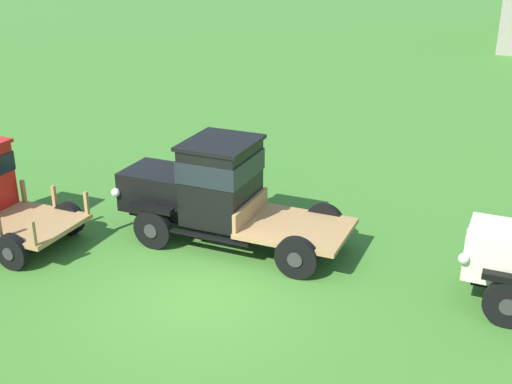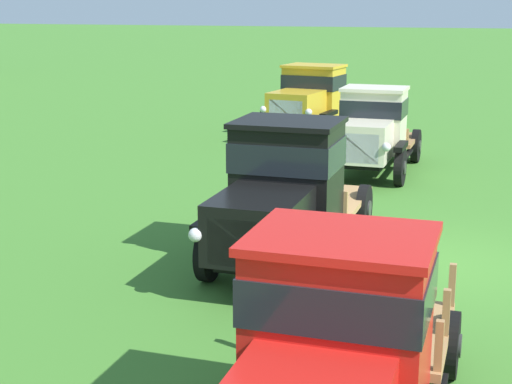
# 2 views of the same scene
# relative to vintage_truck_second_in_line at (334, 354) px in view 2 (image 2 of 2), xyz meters

# --- Properties ---
(ground_plane) EXTENTS (240.00, 240.00, 0.00)m
(ground_plane) POSITION_rel_vintage_truck_second_in_line_xyz_m (6.13, -0.32, -1.11)
(ground_plane) COLOR #3D7528
(vintage_truck_second_in_line) EXTENTS (4.98, 2.06, 2.15)m
(vintage_truck_second_in_line) POSITION_rel_vintage_truck_second_in_line_xyz_m (0.00, 0.00, 0.00)
(vintage_truck_second_in_line) COLOR black
(vintage_truck_second_in_line) RESTS_ON ground
(vintage_truck_midrow_center) EXTENTS (5.24, 2.05, 2.34)m
(vintage_truck_midrow_center) POSITION_rel_vintage_truck_second_in_line_xyz_m (5.31, 1.91, 0.11)
(vintage_truck_midrow_center) COLOR black
(vintage_truck_midrow_center) RESTS_ON ground
(vintage_truck_far_side) EXTENTS (4.58, 1.95, 2.15)m
(vintage_truck_far_side) POSITION_rel_vintage_truck_second_in_line_xyz_m (12.44, 1.63, 0.01)
(vintage_truck_far_side) COLOR black
(vintage_truck_far_side) RESTS_ON ground
(vintage_truck_back_of_row) EXTENTS (4.95, 2.60, 2.27)m
(vintage_truck_back_of_row) POSITION_rel_vintage_truck_second_in_line_xyz_m (17.05, 4.28, 0.10)
(vintage_truck_back_of_row) COLOR black
(vintage_truck_back_of_row) RESTS_ON ground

